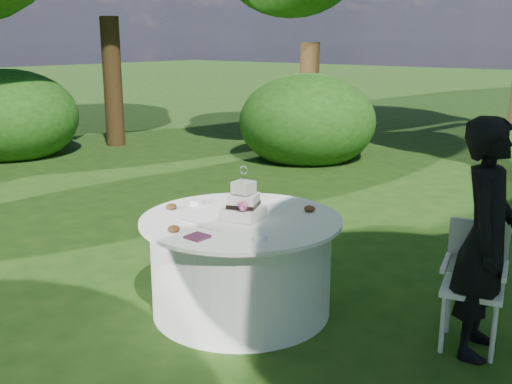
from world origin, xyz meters
TOP-DOWN VIEW (x-y plane):
  - ground at (0.00, 0.00)m, footprint 80.00×80.00m
  - napkins at (0.08, -0.56)m, footprint 0.14×0.14m
  - feather_plume at (-0.12, -0.34)m, footprint 0.48×0.07m
  - guest at (1.69, 0.53)m, footprint 0.48×0.65m
  - table at (0.00, 0.00)m, footprint 1.56×1.56m
  - cake at (0.04, -0.01)m, footprint 0.32×0.32m
  - chair at (1.61, 0.62)m, footprint 0.50×0.49m
  - votives at (-0.13, 0.07)m, footprint 1.08×0.91m
  - petal_cups at (-0.14, -0.09)m, footprint 0.99×1.13m

SIDE VIEW (x-z plane):
  - ground at x=0.00m, z-range 0.00..0.00m
  - table at x=0.00m, z-range 0.00..0.77m
  - chair at x=1.61m, z-range 0.08..0.96m
  - feather_plume at x=-0.12m, z-range 0.77..0.78m
  - napkins at x=0.08m, z-range 0.77..0.79m
  - votives at x=-0.13m, z-range 0.77..0.81m
  - petal_cups at x=-0.14m, z-range 0.77..0.82m
  - guest at x=1.69m, z-range 0.00..1.64m
  - cake at x=0.04m, z-range 0.68..1.09m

